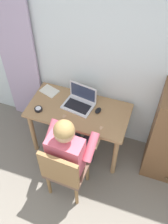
{
  "coord_description": "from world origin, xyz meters",
  "views": [
    {
      "loc": [
        0.42,
        -0.03,
        2.93
      ],
      "look_at": [
        -0.19,
        1.74,
        0.82
      ],
      "focal_mm": 41.75,
      "sensor_mm": 36.0,
      "label": 1
    }
  ],
  "objects_px": {
    "computer_mouse": "(98,110)",
    "notebook_pad": "(49,91)",
    "person_seated": "(71,147)",
    "chair": "(65,170)",
    "laptop": "(80,101)",
    "desk": "(79,116)",
    "desk_clock": "(38,109)"
  },
  "relations": [
    {
      "from": "person_seated",
      "to": "desk",
      "type": "bearing_deg",
      "value": 100.26
    },
    {
      "from": "laptop",
      "to": "computer_mouse",
      "type": "height_order",
      "value": "laptop"
    },
    {
      "from": "desk",
      "to": "desk_clock",
      "type": "bearing_deg",
      "value": -159.76
    },
    {
      "from": "desk",
      "to": "laptop",
      "type": "height_order",
      "value": "laptop"
    },
    {
      "from": "computer_mouse",
      "to": "desk_clock",
      "type": "distance_m",
      "value": 0.68
    },
    {
      "from": "desk",
      "to": "chair",
      "type": "relative_size",
      "value": 1.34
    },
    {
      "from": "person_seated",
      "to": "laptop",
      "type": "distance_m",
      "value": 0.57
    },
    {
      "from": "person_seated",
      "to": "desk_clock",
      "type": "xyz_separation_m",
      "value": [
        -0.52,
        0.31,
        0.07
      ]
    },
    {
      "from": "person_seated",
      "to": "laptop",
      "type": "relative_size",
      "value": 3.16
    },
    {
      "from": "desk",
      "to": "notebook_pad",
      "type": "distance_m",
      "value": 0.48
    },
    {
      "from": "notebook_pad",
      "to": "computer_mouse",
      "type": "bearing_deg",
      "value": 7.63
    },
    {
      "from": "person_seated",
      "to": "notebook_pad",
      "type": "bearing_deg",
      "value": 129.56
    },
    {
      "from": "desk",
      "to": "computer_mouse",
      "type": "distance_m",
      "value": 0.26
    },
    {
      "from": "chair",
      "to": "laptop",
      "type": "distance_m",
      "value": 0.8
    },
    {
      "from": "desk_clock",
      "to": "computer_mouse",
      "type": "bearing_deg",
      "value": 17.42
    },
    {
      "from": "laptop",
      "to": "notebook_pad",
      "type": "distance_m",
      "value": 0.43
    },
    {
      "from": "chair",
      "to": "computer_mouse",
      "type": "height_order",
      "value": "chair"
    },
    {
      "from": "chair",
      "to": "notebook_pad",
      "type": "relative_size",
      "value": 4.13
    },
    {
      "from": "computer_mouse",
      "to": "notebook_pad",
      "type": "distance_m",
      "value": 0.67
    },
    {
      "from": "person_seated",
      "to": "computer_mouse",
      "type": "xyz_separation_m",
      "value": [
        0.13,
        0.52,
        0.07
      ]
    },
    {
      "from": "person_seated",
      "to": "computer_mouse",
      "type": "height_order",
      "value": "person_seated"
    },
    {
      "from": "person_seated",
      "to": "desk_clock",
      "type": "height_order",
      "value": "person_seated"
    },
    {
      "from": "computer_mouse",
      "to": "person_seated",
      "type": "bearing_deg",
      "value": -93.39
    },
    {
      "from": "chair",
      "to": "person_seated",
      "type": "bearing_deg",
      "value": 87.33
    },
    {
      "from": "laptop",
      "to": "chair",
      "type": "bearing_deg",
      "value": -82.83
    },
    {
      "from": "chair",
      "to": "laptop",
      "type": "xyz_separation_m",
      "value": [
        -0.09,
        0.74,
        0.29
      ]
    },
    {
      "from": "chair",
      "to": "notebook_pad",
      "type": "height_order",
      "value": "chair"
    },
    {
      "from": "chair",
      "to": "computer_mouse",
      "type": "distance_m",
      "value": 0.76
    },
    {
      "from": "chair",
      "to": "person_seated",
      "type": "xyz_separation_m",
      "value": [
        0.01,
        0.18,
        0.18
      ]
    },
    {
      "from": "computer_mouse",
      "to": "notebook_pad",
      "type": "height_order",
      "value": "computer_mouse"
    },
    {
      "from": "desk",
      "to": "desk_clock",
      "type": "height_order",
      "value": "desk_clock"
    },
    {
      "from": "chair",
      "to": "computer_mouse",
      "type": "bearing_deg",
      "value": 78.54
    }
  ]
}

